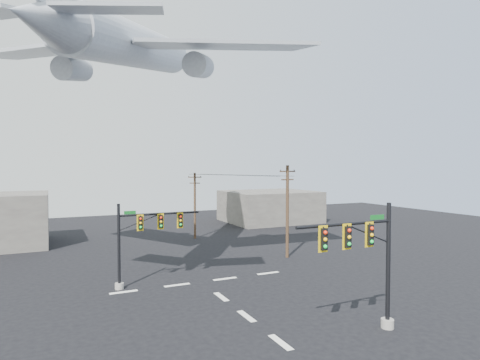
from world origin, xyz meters
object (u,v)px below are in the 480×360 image
utility_pole_b (195,204)px  signal_mast_far (140,239)px  airliner (135,47)px  signal_mast_near (368,261)px  utility_pole_a (287,209)px

utility_pole_b → signal_mast_far: bearing=-95.6°
airliner → signal_mast_near: bearing=-122.2°
signal_mast_near → airliner: 25.40m
signal_mast_near → utility_pole_a: (5.74, 17.40, 0.83)m
signal_mast_far → airliner: size_ratio=0.22×
signal_mast_near → airliner: size_ratio=0.24×
signal_mast_near → airliner: airliner is taller
signal_mast_far → utility_pole_b: (10.30, 17.48, 0.73)m
signal_mast_far → signal_mast_near: bearing=-55.7°
signal_mast_far → utility_pole_a: (15.22, 3.53, 1.21)m
utility_pole_a → utility_pole_b: 14.80m
signal_mast_near → signal_mast_far: signal_mast_near is taller
utility_pole_b → airliner: 22.08m
signal_mast_near → utility_pole_b: bearing=88.5°
utility_pole_a → airliner: 20.57m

